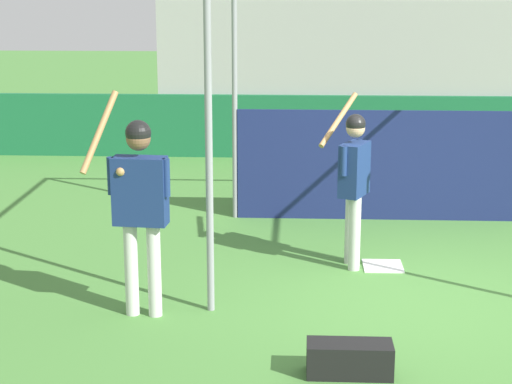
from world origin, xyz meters
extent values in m
plane|color=#477F38|center=(0.00, 0.00, 0.00)|extent=(60.00, 60.00, 0.00)
cube|color=#196038|center=(0.00, 7.10, 0.56)|extent=(24.00, 0.12, 1.13)
cube|color=#9E9E99|center=(0.00, 8.76, 1.39)|extent=(7.60, 3.20, 2.78)
cube|color=maroon|center=(-3.03, 7.56, 1.18)|extent=(0.45, 0.40, 0.10)
cube|color=maroon|center=(-3.03, 7.74, 1.41)|extent=(0.45, 0.06, 0.40)
cube|color=maroon|center=(-2.48, 7.56, 1.18)|extent=(0.45, 0.40, 0.10)
cube|color=maroon|center=(-2.48, 7.74, 1.41)|extent=(0.45, 0.06, 0.40)
cube|color=maroon|center=(-1.93, 7.56, 1.18)|extent=(0.45, 0.40, 0.10)
cube|color=maroon|center=(-1.93, 7.74, 1.41)|extent=(0.45, 0.06, 0.40)
cube|color=maroon|center=(-1.38, 7.56, 1.18)|extent=(0.45, 0.40, 0.10)
cube|color=maroon|center=(-1.38, 7.74, 1.41)|extent=(0.45, 0.06, 0.40)
cube|color=maroon|center=(-0.83, 7.56, 1.18)|extent=(0.45, 0.40, 0.10)
cube|color=maroon|center=(-0.83, 7.74, 1.41)|extent=(0.45, 0.06, 0.40)
cube|color=maroon|center=(-0.28, 7.56, 1.18)|extent=(0.45, 0.40, 0.10)
cube|color=maroon|center=(-0.28, 7.74, 1.41)|extent=(0.45, 0.06, 0.40)
cube|color=maroon|center=(0.27, 7.56, 1.18)|extent=(0.45, 0.40, 0.10)
cube|color=maroon|center=(0.27, 7.74, 1.41)|extent=(0.45, 0.06, 0.40)
cube|color=maroon|center=(0.83, 7.56, 1.18)|extent=(0.45, 0.40, 0.10)
cube|color=maroon|center=(0.83, 7.74, 1.41)|extent=(0.45, 0.06, 0.40)
cube|color=maroon|center=(1.38, 7.56, 1.18)|extent=(0.45, 0.40, 0.10)
cube|color=maroon|center=(1.38, 7.74, 1.41)|extent=(0.45, 0.06, 0.40)
cube|color=maroon|center=(1.92, 7.56, 1.18)|extent=(0.45, 0.40, 0.10)
cube|color=maroon|center=(1.92, 7.74, 1.41)|extent=(0.45, 0.06, 0.40)
cube|color=maroon|center=(2.47, 7.56, 1.18)|extent=(0.45, 0.40, 0.10)
cube|color=maroon|center=(2.47, 7.74, 1.41)|extent=(0.45, 0.06, 0.40)
cube|color=maroon|center=(-3.03, 8.36, 1.58)|extent=(0.45, 0.40, 0.10)
cube|color=maroon|center=(-3.03, 8.54, 1.81)|extent=(0.45, 0.06, 0.40)
cube|color=maroon|center=(-2.48, 8.36, 1.58)|extent=(0.45, 0.40, 0.10)
cube|color=maroon|center=(-2.48, 8.54, 1.81)|extent=(0.45, 0.06, 0.40)
cube|color=maroon|center=(-1.93, 8.36, 1.58)|extent=(0.45, 0.40, 0.10)
cube|color=maroon|center=(-1.93, 8.54, 1.81)|extent=(0.45, 0.06, 0.40)
cube|color=maroon|center=(-1.38, 8.36, 1.58)|extent=(0.45, 0.40, 0.10)
cube|color=maroon|center=(-1.38, 8.54, 1.81)|extent=(0.45, 0.06, 0.40)
cube|color=maroon|center=(-0.83, 8.36, 1.58)|extent=(0.45, 0.40, 0.10)
cube|color=maroon|center=(-0.83, 8.54, 1.81)|extent=(0.45, 0.06, 0.40)
cube|color=maroon|center=(-0.28, 8.36, 1.58)|extent=(0.45, 0.40, 0.10)
cube|color=maroon|center=(-0.28, 8.54, 1.81)|extent=(0.45, 0.06, 0.40)
cube|color=maroon|center=(0.27, 8.36, 1.58)|extent=(0.45, 0.40, 0.10)
cube|color=maroon|center=(0.27, 8.54, 1.81)|extent=(0.45, 0.06, 0.40)
cube|color=maroon|center=(0.83, 8.36, 1.58)|extent=(0.45, 0.40, 0.10)
cube|color=maroon|center=(0.83, 8.54, 1.81)|extent=(0.45, 0.06, 0.40)
cube|color=maroon|center=(1.38, 8.36, 1.58)|extent=(0.45, 0.40, 0.10)
cube|color=maroon|center=(1.38, 8.54, 1.81)|extent=(0.45, 0.06, 0.40)
cube|color=maroon|center=(1.92, 8.36, 1.58)|extent=(0.45, 0.40, 0.10)
cube|color=maroon|center=(1.92, 8.54, 1.81)|extent=(0.45, 0.06, 0.40)
cube|color=maroon|center=(2.47, 8.36, 1.58)|extent=(0.45, 0.40, 0.10)
cube|color=maroon|center=(2.47, 8.54, 1.81)|extent=(0.45, 0.06, 0.40)
cube|color=maroon|center=(-3.03, 9.16, 1.98)|extent=(0.45, 0.40, 0.10)
cube|color=maroon|center=(-3.03, 9.34, 2.21)|extent=(0.45, 0.06, 0.40)
cube|color=maroon|center=(-2.48, 9.16, 1.98)|extent=(0.45, 0.40, 0.10)
cube|color=maroon|center=(-2.48, 9.34, 2.21)|extent=(0.45, 0.06, 0.40)
cube|color=maroon|center=(-1.93, 9.16, 1.98)|extent=(0.45, 0.40, 0.10)
cube|color=maroon|center=(-1.93, 9.34, 2.21)|extent=(0.45, 0.06, 0.40)
cube|color=maroon|center=(-1.38, 9.16, 1.98)|extent=(0.45, 0.40, 0.10)
cube|color=maroon|center=(-1.38, 9.34, 2.21)|extent=(0.45, 0.06, 0.40)
cube|color=maroon|center=(-0.83, 9.16, 1.98)|extent=(0.45, 0.40, 0.10)
cube|color=maroon|center=(-0.83, 9.34, 2.21)|extent=(0.45, 0.06, 0.40)
cube|color=maroon|center=(-0.28, 9.16, 1.98)|extent=(0.45, 0.40, 0.10)
cube|color=maroon|center=(-0.28, 9.34, 2.21)|extent=(0.45, 0.06, 0.40)
cube|color=maroon|center=(0.27, 9.16, 1.98)|extent=(0.45, 0.40, 0.10)
cube|color=maroon|center=(0.27, 9.34, 2.21)|extent=(0.45, 0.06, 0.40)
cube|color=maroon|center=(0.83, 9.16, 1.98)|extent=(0.45, 0.40, 0.10)
cube|color=maroon|center=(0.83, 9.34, 2.21)|extent=(0.45, 0.06, 0.40)
cube|color=maroon|center=(1.38, 9.16, 1.98)|extent=(0.45, 0.40, 0.10)
cube|color=maroon|center=(1.38, 9.34, 2.21)|extent=(0.45, 0.06, 0.40)
cube|color=maroon|center=(1.92, 9.16, 1.98)|extent=(0.45, 0.40, 0.10)
cube|color=maroon|center=(1.92, 9.34, 2.21)|extent=(0.45, 0.06, 0.40)
cube|color=maroon|center=(2.47, 9.16, 1.98)|extent=(0.45, 0.40, 0.10)
cube|color=maroon|center=(2.47, 9.34, 2.21)|extent=(0.45, 0.06, 0.40)
cube|color=maroon|center=(-3.03, 9.96, 2.38)|extent=(0.45, 0.40, 0.10)
cube|color=maroon|center=(-3.03, 10.14, 2.61)|extent=(0.45, 0.06, 0.40)
cube|color=maroon|center=(-2.48, 9.96, 2.38)|extent=(0.45, 0.40, 0.10)
cube|color=maroon|center=(-2.48, 10.14, 2.61)|extent=(0.45, 0.06, 0.40)
cube|color=maroon|center=(-1.93, 9.96, 2.38)|extent=(0.45, 0.40, 0.10)
cube|color=maroon|center=(-1.93, 10.14, 2.61)|extent=(0.45, 0.06, 0.40)
cube|color=maroon|center=(-1.38, 9.96, 2.38)|extent=(0.45, 0.40, 0.10)
cube|color=maroon|center=(-1.38, 10.14, 2.61)|extent=(0.45, 0.06, 0.40)
cube|color=maroon|center=(-0.83, 9.96, 2.38)|extent=(0.45, 0.40, 0.10)
cube|color=maroon|center=(-0.83, 10.14, 2.61)|extent=(0.45, 0.06, 0.40)
cube|color=maroon|center=(-0.28, 9.96, 2.38)|extent=(0.45, 0.40, 0.10)
cube|color=maroon|center=(-0.28, 10.14, 2.61)|extent=(0.45, 0.06, 0.40)
cube|color=maroon|center=(0.27, 9.96, 2.38)|extent=(0.45, 0.40, 0.10)
cube|color=maroon|center=(0.27, 10.14, 2.61)|extent=(0.45, 0.06, 0.40)
cube|color=maroon|center=(0.83, 9.96, 2.38)|extent=(0.45, 0.40, 0.10)
cube|color=maroon|center=(0.83, 10.14, 2.61)|extent=(0.45, 0.06, 0.40)
cube|color=maroon|center=(1.38, 9.96, 2.38)|extent=(0.45, 0.40, 0.10)
cube|color=maroon|center=(1.38, 10.14, 2.61)|extent=(0.45, 0.06, 0.40)
cube|color=maroon|center=(1.92, 9.96, 2.38)|extent=(0.45, 0.40, 0.10)
cube|color=maroon|center=(1.92, 10.14, 2.61)|extent=(0.45, 0.06, 0.40)
cube|color=maroon|center=(2.47, 9.96, 2.38)|extent=(0.45, 0.40, 0.10)
cube|color=maroon|center=(2.47, 10.14, 2.61)|extent=(0.45, 0.06, 0.40)
cube|color=maroon|center=(3.03, 9.96, 2.38)|extent=(0.45, 0.40, 0.10)
cube|color=maroon|center=(3.03, 10.14, 2.61)|extent=(0.45, 0.06, 0.40)
cylinder|color=gray|center=(-2.12, -0.26, 1.52)|extent=(0.07, 0.07, 3.03)
cylinder|color=gray|center=(-2.12, 3.09, 1.52)|extent=(0.07, 0.07, 3.03)
cube|color=navy|center=(-0.23, 3.07, 0.74)|extent=(3.72, 0.03, 1.48)
cube|color=white|center=(-0.32, 1.11, 0.01)|extent=(0.44, 0.44, 0.02)
cylinder|color=silver|center=(-0.65, 1.00, 0.41)|extent=(0.17, 0.17, 0.83)
cylinder|color=silver|center=(-0.68, 1.22, 0.41)|extent=(0.17, 0.17, 0.83)
cube|color=navy|center=(-0.67, 1.11, 1.12)|extent=(0.38, 0.49, 0.59)
sphere|color=tan|center=(-0.67, 1.11, 1.57)|extent=(0.21, 0.21, 0.21)
sphere|color=black|center=(-0.67, 1.11, 1.62)|extent=(0.22, 0.22, 0.22)
cylinder|color=navy|center=(-0.80, 0.92, 1.25)|extent=(0.09, 0.09, 0.32)
cylinder|color=navy|center=(-0.61, 1.34, 1.25)|extent=(0.09, 0.09, 0.32)
cylinder|color=#AD7F4C|center=(-0.83, 1.47, 1.61)|extent=(0.47, 0.65, 0.55)
sphere|color=#AD7F4C|center=(-0.54, 1.27, 1.36)|extent=(0.08, 0.08, 0.08)
cylinder|color=silver|center=(-2.64, -0.43, 0.45)|extent=(0.14, 0.14, 0.91)
cylinder|color=silver|center=(-2.86, -0.41, 0.45)|extent=(0.14, 0.14, 0.91)
cube|color=navy|center=(-2.75, -0.42, 1.23)|extent=(0.52, 0.26, 0.64)
sphere|color=brown|center=(-2.75, -0.42, 1.73)|extent=(0.23, 0.23, 0.23)
sphere|color=black|center=(-2.75, -0.42, 1.78)|extent=(0.24, 0.24, 0.24)
cylinder|color=navy|center=(-2.49, -0.48, 1.38)|extent=(0.08, 0.08, 0.35)
cylinder|color=navy|center=(-3.02, -0.43, 1.38)|extent=(0.08, 0.08, 0.35)
cylinder|color=#AD7F4C|center=(-3.12, -0.38, 1.78)|extent=(0.32, 0.49, 0.72)
sphere|color=#AD7F4C|center=(-2.91, -0.50, 1.43)|extent=(0.08, 0.08, 0.08)
cube|color=black|center=(-0.85, -1.61, 0.14)|extent=(0.70, 0.28, 0.28)
camera|label=1|loc=(-1.31, -8.07, 3.15)|focal=60.00mm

